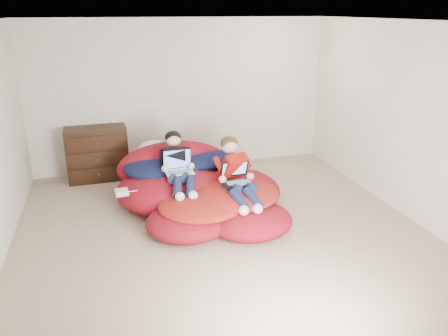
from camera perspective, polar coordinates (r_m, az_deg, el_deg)
room_shell at (r=5.46m, az=-0.40°, el=-6.03°), size 5.10×5.10×2.77m
dresser at (r=7.31m, az=-16.20°, el=1.81°), size 0.96×0.55×0.86m
beanbag_pile at (r=6.09m, az=-3.54°, el=-2.72°), size 2.29×2.37×0.85m
cream_pillow at (r=6.65m, az=-9.22°, el=2.31°), size 0.47×0.30×0.30m
older_boy at (r=5.96m, az=-6.14°, el=0.82°), size 0.37×1.07×0.66m
younger_boy at (r=5.71m, az=1.49°, el=-0.36°), size 0.41×1.10×0.72m
laptop_white at (r=5.89m, az=-5.99°, el=0.23°), size 0.38×0.31×0.27m
laptop_black at (r=5.68m, az=1.65°, el=-1.10°), size 0.37×0.36×0.25m
power_adapter at (r=5.72m, az=-13.21°, el=-3.11°), size 0.17×0.17×0.06m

